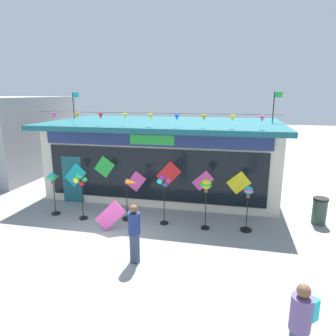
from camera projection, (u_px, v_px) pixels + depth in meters
The scene contains 12 objects.
ground_plane at pixel (102, 239), 9.79m from camera, with size 80.00×80.00×0.00m, color gray.
kite_shop_building at pixel (166, 156), 14.41m from camera, with size 10.27×5.83×4.64m.
wind_spinner_far_left at pixel (53, 183), 11.54m from camera, with size 0.33×0.33×1.66m.
wind_spinner_left at pixel (81, 187), 11.07m from camera, with size 0.45×0.31×1.74m.
wind_spinner_center_left at pixel (130, 194), 11.06m from camera, with size 0.64×0.37×1.57m.
wind_spinner_center_right at pixel (164, 188), 10.61m from camera, with size 0.45×0.29×1.84m.
wind_spinner_right at pixel (206, 188), 10.22m from camera, with size 0.36×0.36×1.79m.
wind_spinner_far_right at pixel (248, 201), 10.15m from camera, with size 0.39×0.39×1.59m.
person_near_camera at pixel (300, 327), 4.93m from camera, with size 0.46×0.45×1.68m.
person_mid_plaza at pixel (134, 233), 8.30m from camera, with size 0.34×0.34×1.68m.
trash_bin at pixel (320, 211), 10.86m from camera, with size 0.52×0.52×0.97m.
display_kite_on_ground at pixel (110, 216), 10.30m from camera, with size 0.55×0.03×0.99m, color #EA4CA3.
Camera 1 is at (4.00, -8.29, 4.58)m, focal length 32.49 mm.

